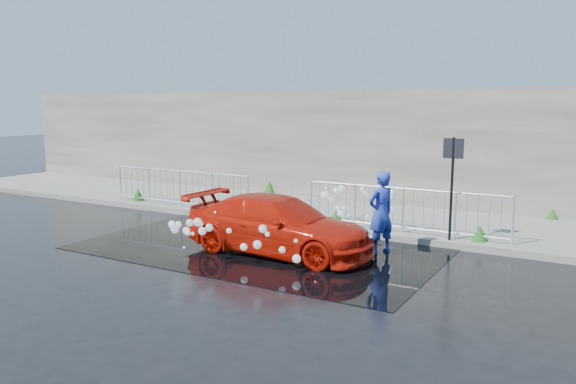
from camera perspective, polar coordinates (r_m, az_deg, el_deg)
name	(u,v)px	position (r m, az deg, el deg)	size (l,w,h in m)	color
ground	(219,253)	(12.42, -6.99, -6.21)	(90.00, 90.00, 0.00)	black
pavement	(322,212)	(16.56, 3.48, -2.05)	(30.00, 4.00, 0.15)	slate
curb	(288,224)	(14.83, 0.00, -3.32)	(30.00, 0.25, 0.16)	slate
retaining_wall	(353,145)	(18.30, 6.63, 4.73)	(30.00, 0.60, 3.50)	#555248
puddle	(263,246)	(12.93, -2.53, -5.50)	(8.00, 5.00, 0.01)	black
sign_post	(452,172)	(13.09, 16.36, 1.97)	(0.45, 0.06, 2.50)	black
railing_left	(180,187)	(17.30, -10.95, 0.50)	(5.05, 0.05, 1.10)	silver
railing_right	(403,209)	(13.81, 11.59, -1.65)	(5.05, 0.05, 1.10)	silver
weeds	(303,205)	(16.30, 1.57, -1.29)	(12.17, 3.93, 0.43)	#1B4E15
water_spray	(284,215)	(12.90, -0.43, -2.37)	(3.69, 5.73, 1.06)	white
red_car	(278,225)	(12.23, -0.97, -3.37)	(1.75, 4.30, 1.25)	red
person	(381,212)	(12.33, 9.42, -2.05)	(0.66, 0.43, 1.81)	#253ABA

